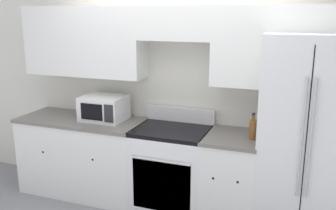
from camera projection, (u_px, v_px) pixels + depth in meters
wall_back at (177, 68)px, 3.98m from camera, size 8.00×0.39×2.60m
lower_cabinets_left at (84, 155)px, 4.34m from camera, size 1.43×0.64×0.89m
lower_cabinets_right at (231, 178)px, 3.75m from camera, size 0.53×0.64×0.89m
oven_range at (172, 168)px, 3.97m from camera, size 0.77×0.65×1.05m
refrigerator at (306, 136)px, 3.47m from camera, size 0.82×0.81×1.89m
microwave at (104, 108)px, 4.15m from camera, size 0.47×0.38×0.27m
bottle at (253, 129)px, 3.52m from camera, size 0.07×0.07×0.26m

